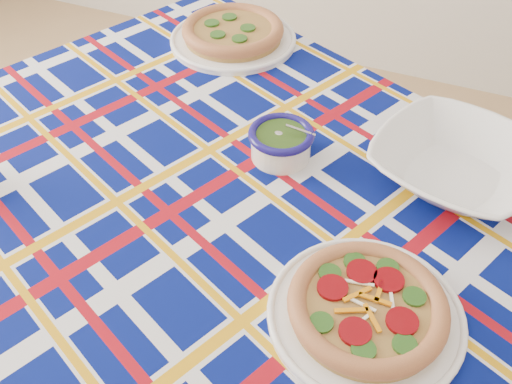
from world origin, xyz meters
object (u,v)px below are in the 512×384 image
at_px(dining_table, 279,264).
at_px(serving_bowl, 456,164).
at_px(main_focaccia_plate, 367,306).
at_px(pesto_bowl, 281,141).

distance_m(dining_table, serving_bowl, 0.39).
relative_size(main_focaccia_plate, pesto_bowl, 2.37).
height_order(dining_table, pesto_bowl, pesto_bowl).
relative_size(dining_table, pesto_bowl, 14.97).
height_order(dining_table, main_focaccia_plate, main_focaccia_plate).
height_order(pesto_bowl, serving_bowl, pesto_bowl).
bearing_deg(main_focaccia_plate, serving_bowl, 78.92).
bearing_deg(pesto_bowl, dining_table, -69.21).
height_order(main_focaccia_plate, pesto_bowl, pesto_bowl).
bearing_deg(dining_table, serving_bowl, 70.70).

